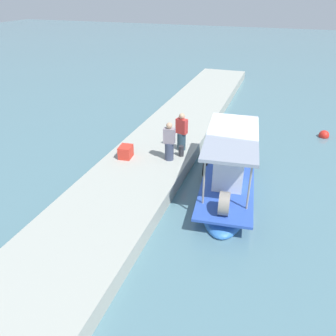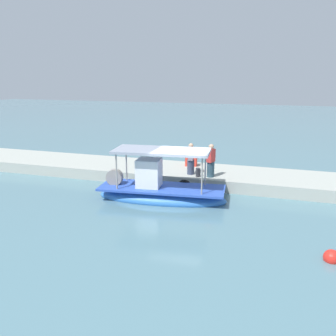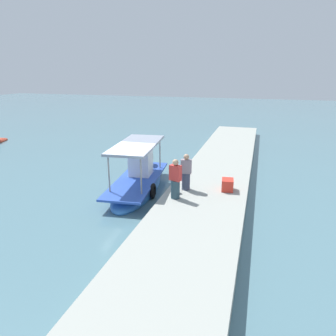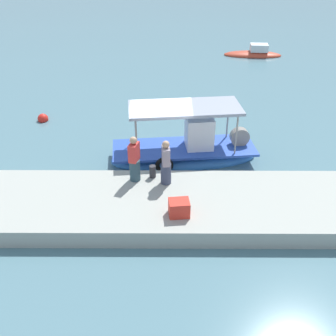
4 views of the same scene
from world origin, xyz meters
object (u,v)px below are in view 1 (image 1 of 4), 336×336
object	(u,v)px
fisherman_near_bollard	(182,133)
cargo_crate	(126,152)
marker_buoy	(324,135)
main_fishing_boat	(227,183)
fisherman_by_crate	(169,143)
mooring_bollard	(181,151)

from	to	relation	value
fisherman_near_bollard	cargo_crate	size ratio (longest dim) A/B	2.67
cargo_crate	marker_buoy	bearing A→B (deg)	128.62
main_fishing_boat	fisherman_by_crate	xyz separation A→B (m)	(-0.84, -2.73, 0.96)
mooring_bollard	cargo_crate	world-z (taller)	cargo_crate
fisherman_near_bollard	cargo_crate	bearing A→B (deg)	-52.84
main_fishing_boat	mooring_bollard	distance (m)	2.73
fisherman_near_bollard	marker_buoy	xyz separation A→B (m)	(-5.32, 6.55, -1.31)
main_fishing_boat	marker_buoy	distance (m)	8.33
main_fishing_boat	fisherman_near_bollard	xyz separation A→B (m)	(-1.97, -2.53, 0.98)
fisherman_by_crate	mooring_bollard	distance (m)	0.83
fisherman_by_crate	mooring_bollard	bearing A→B (deg)	141.88
fisherman_near_bollard	fisherman_by_crate	world-z (taller)	fisherman_near_bollard
mooring_bollard	marker_buoy	bearing A→B (deg)	133.11
fisherman_by_crate	main_fishing_boat	bearing A→B (deg)	73.00
cargo_crate	fisherman_by_crate	bearing A→B (deg)	103.19
main_fishing_boat	cargo_crate	xyz separation A→B (m)	(-0.40, -4.61, 0.45)
main_fishing_boat	fisherman_near_bollard	distance (m)	3.36
fisherman_by_crate	cargo_crate	world-z (taller)	fisherman_by_crate
mooring_bollard	cargo_crate	xyz separation A→B (m)	(0.94, -2.27, 0.03)
fisherman_near_bollard	cargo_crate	world-z (taller)	fisherman_near_bollard
mooring_bollard	cargo_crate	distance (m)	2.45
marker_buoy	fisherman_near_bollard	bearing A→B (deg)	-50.93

